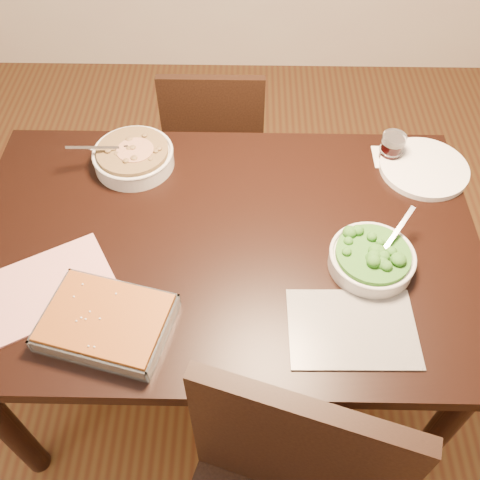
{
  "coord_description": "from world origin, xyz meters",
  "views": [
    {
      "loc": [
        0.07,
        -0.91,
        1.87
      ],
      "look_at": [
        0.05,
        -0.04,
        0.8
      ],
      "focal_mm": 40.0,
      "sensor_mm": 36.0,
      "label": 1
    }
  ],
  "objects_px": {
    "table": "(223,261)",
    "chair_far": "(215,139)",
    "baking_dish": "(107,322)",
    "stew_bowl": "(133,156)",
    "dinner_plate": "(424,168)",
    "wine_tumbler": "(392,146)",
    "broccoli_bowl": "(372,258)"
  },
  "relations": [
    {
      "from": "stew_bowl",
      "to": "broccoli_bowl",
      "type": "bearing_deg",
      "value": -29.07
    },
    {
      "from": "broccoli_bowl",
      "to": "dinner_plate",
      "type": "bearing_deg",
      "value": 59.8
    },
    {
      "from": "broccoli_bowl",
      "to": "chair_far",
      "type": "distance_m",
      "value": 1.02
    },
    {
      "from": "table",
      "to": "chair_far",
      "type": "xyz_separation_m",
      "value": [
        -0.07,
        0.77,
        -0.2
      ]
    },
    {
      "from": "chair_far",
      "to": "table",
      "type": "bearing_deg",
      "value": 94.83
    },
    {
      "from": "dinner_plate",
      "to": "chair_far",
      "type": "xyz_separation_m",
      "value": [
        -0.67,
        0.48,
        -0.31
      ]
    },
    {
      "from": "table",
      "to": "wine_tumbler",
      "type": "relative_size",
      "value": 16.97
    },
    {
      "from": "broccoli_bowl",
      "to": "baking_dish",
      "type": "bearing_deg",
      "value": -163.11
    },
    {
      "from": "table",
      "to": "dinner_plate",
      "type": "relative_size",
      "value": 5.27
    },
    {
      "from": "table",
      "to": "chair_far",
      "type": "bearing_deg",
      "value": 94.89
    },
    {
      "from": "dinner_plate",
      "to": "chair_far",
      "type": "bearing_deg",
      "value": 143.97
    },
    {
      "from": "baking_dish",
      "to": "wine_tumbler",
      "type": "height_order",
      "value": "wine_tumbler"
    },
    {
      "from": "table",
      "to": "dinner_plate",
      "type": "distance_m",
      "value": 0.67
    },
    {
      "from": "stew_bowl",
      "to": "broccoli_bowl",
      "type": "height_order",
      "value": "stew_bowl"
    },
    {
      "from": "stew_bowl",
      "to": "baking_dish",
      "type": "distance_m",
      "value": 0.57
    },
    {
      "from": "table",
      "to": "baking_dish",
      "type": "xyz_separation_m",
      "value": [
        -0.26,
        -0.28,
        0.12
      ]
    },
    {
      "from": "broccoli_bowl",
      "to": "dinner_plate",
      "type": "relative_size",
      "value": 0.86
    },
    {
      "from": "dinner_plate",
      "to": "stew_bowl",
      "type": "bearing_deg",
      "value": 179.41
    },
    {
      "from": "baking_dish",
      "to": "stew_bowl",
      "type": "bearing_deg",
      "value": 106.13
    },
    {
      "from": "broccoli_bowl",
      "to": "dinner_plate",
      "type": "xyz_separation_m",
      "value": [
        0.21,
        0.36,
        -0.02
      ]
    },
    {
      "from": "table",
      "to": "chair_far",
      "type": "distance_m",
      "value": 0.8
    },
    {
      "from": "wine_tumbler",
      "to": "baking_dish",
      "type": "bearing_deg",
      "value": -141.21
    },
    {
      "from": "chair_far",
      "to": "baking_dish",
      "type": "bearing_deg",
      "value": 79.36
    },
    {
      "from": "table",
      "to": "baking_dish",
      "type": "bearing_deg",
      "value": -133.36
    },
    {
      "from": "wine_tumbler",
      "to": "dinner_plate",
      "type": "bearing_deg",
      "value": -30.87
    },
    {
      "from": "table",
      "to": "baking_dish",
      "type": "relative_size",
      "value": 4.15
    },
    {
      "from": "table",
      "to": "stew_bowl",
      "type": "distance_m",
      "value": 0.42
    },
    {
      "from": "stew_bowl",
      "to": "wine_tumbler",
      "type": "height_order",
      "value": "stew_bowl"
    },
    {
      "from": "stew_bowl",
      "to": "dinner_plate",
      "type": "xyz_separation_m",
      "value": [
        0.88,
        -0.01,
        -0.02
      ]
    },
    {
      "from": "dinner_plate",
      "to": "chair_far",
      "type": "relative_size",
      "value": 0.33
    },
    {
      "from": "table",
      "to": "chair_far",
      "type": "relative_size",
      "value": 1.73
    },
    {
      "from": "baking_dish",
      "to": "wine_tumbler",
      "type": "xyz_separation_m",
      "value": [
        0.77,
        0.62,
        0.02
      ]
    }
  ]
}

